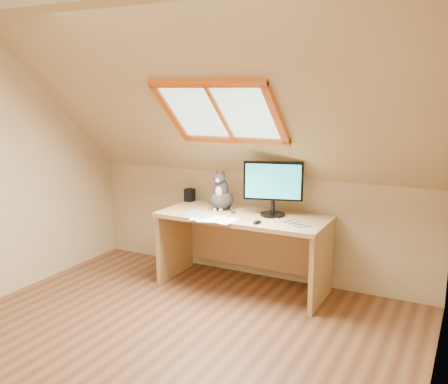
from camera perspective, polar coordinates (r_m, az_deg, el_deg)
The scene contains 10 objects.
ground at distance 3.66m, azimuth -8.29°, elevation -17.93°, with size 3.50×3.50×0.00m, color brown.
room_shell at distance 3.14m, azimuth -10.03°, elevation 4.71°, with size 3.52×3.52×2.41m.
desk at distance 4.61m, azimuth 2.57°, elevation -5.02°, with size 1.53×0.67×0.70m.
monitor at distance 4.41m, azimuth 5.64°, elevation 0.82°, with size 0.52×0.22×0.49m.
cat at distance 4.65m, azimuth -0.32°, elevation -0.33°, with size 0.24×0.28×0.39m.
desk_speaker at distance 5.02m, azimuth -3.95°, elevation -0.35°, with size 0.09×0.09×0.13m, color black.
graphics_tablet at distance 4.46m, azimuth -2.82°, elevation -2.61°, with size 0.28×0.20×0.01m, color #B2B2B7.
mouse at distance 4.19m, azimuth 3.81°, elevation -3.45°, with size 0.05×0.09×0.03m, color black.
papers at distance 4.32m, azimuth -0.68°, elevation -3.11°, with size 0.35×0.30×0.01m.
cables at distance 4.23m, azimuth 6.99°, elevation -3.53°, with size 0.51×0.26×0.01m.
Camera 1 is at (1.89, -2.57, 1.80)m, focal length 40.00 mm.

